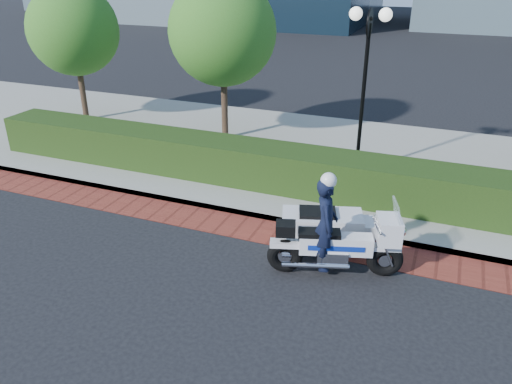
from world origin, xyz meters
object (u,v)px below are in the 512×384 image
at_px(tree_b, 222,32).
at_px(lamppost, 366,67).
at_px(tree_a, 73,30).
at_px(police_motorcycle, 329,231).

bearing_deg(tree_b, lamppost, -16.11).
xyz_separation_m(lamppost, tree_b, (-4.50, 1.30, 0.48)).
distance_m(tree_a, tree_b, 5.50).
bearing_deg(lamppost, tree_b, 163.89).
xyz_separation_m(tree_a, tree_b, (5.50, 0.00, 0.21)).
height_order(lamppost, tree_a, tree_a).
xyz_separation_m(lamppost, police_motorcycle, (0.33, -4.38, -2.26)).
bearing_deg(lamppost, tree_a, 172.59).
bearing_deg(tree_a, police_motorcycle, -28.82).
relative_size(lamppost, tree_a, 0.92).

